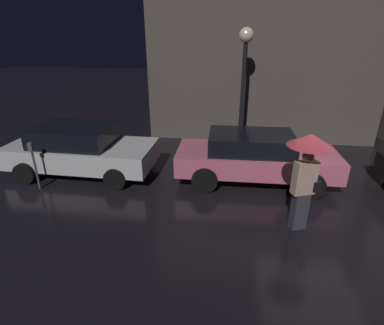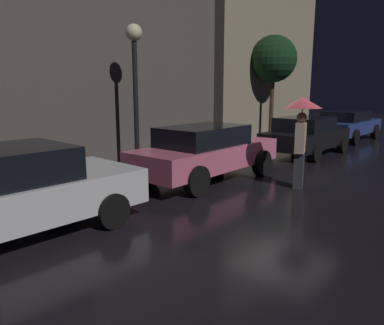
% 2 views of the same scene
% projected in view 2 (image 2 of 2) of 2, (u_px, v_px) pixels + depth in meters
% --- Properties ---
extents(ground_plane, '(60.00, 60.00, 0.00)m').
position_uv_depth(ground_plane, '(286.00, 178.00, 10.04)').
color(ground_plane, black).
extents(building_facade_left, '(8.67, 3.00, 7.38)m').
position_uv_depth(building_facade_left, '(101.00, 49.00, 12.71)').
color(building_facade_left, '#564C47').
rests_on(building_facade_left, ground).
extents(building_facade_right, '(8.52, 3.00, 8.89)m').
position_uv_depth(building_facade_right, '(250.00, 48.00, 19.36)').
color(building_facade_right, gray).
rests_on(building_facade_right, ground).
extents(parked_car_white, '(4.35, 2.05, 1.47)m').
position_uv_depth(parked_car_white, '(4.00, 192.00, 5.91)').
color(parked_car_white, silver).
rests_on(parked_car_white, ground).
extents(parked_car_pink, '(4.48, 1.87, 1.43)m').
position_uv_depth(parked_car_pink, '(206.00, 151.00, 9.76)').
color(parked_car_pink, '#DB6684').
rests_on(parked_car_pink, ground).
extents(parked_car_black, '(3.94, 2.01, 1.36)m').
position_uv_depth(parked_car_black, '(306.00, 135.00, 13.59)').
color(parked_car_black, black).
rests_on(parked_car_black, ground).
extents(parked_car_blue, '(4.57, 1.93, 1.36)m').
position_uv_depth(parked_car_blue, '(347.00, 124.00, 17.34)').
color(parked_car_blue, navy).
rests_on(parked_car_blue, ground).
extents(pedestrian_with_umbrella, '(0.91, 0.91, 2.17)m').
position_uv_depth(pedestrian_with_umbrella, '(301.00, 123.00, 8.80)').
color(pedestrian_with_umbrella, '#383842').
rests_on(pedestrian_with_umbrella, ground).
extents(street_lamp_near, '(0.47, 0.47, 4.14)m').
position_uv_depth(street_lamp_near, '(135.00, 64.00, 10.55)').
color(street_lamp_near, black).
rests_on(street_lamp_near, ground).
extents(street_tree, '(2.13, 2.13, 4.77)m').
position_uv_depth(street_tree, '(273.00, 59.00, 17.14)').
color(street_tree, '#473323').
rests_on(street_tree, ground).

